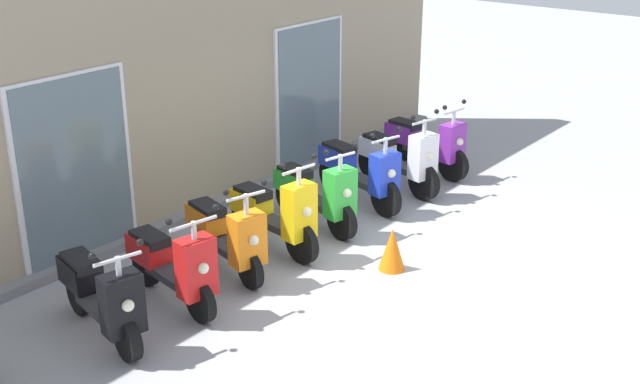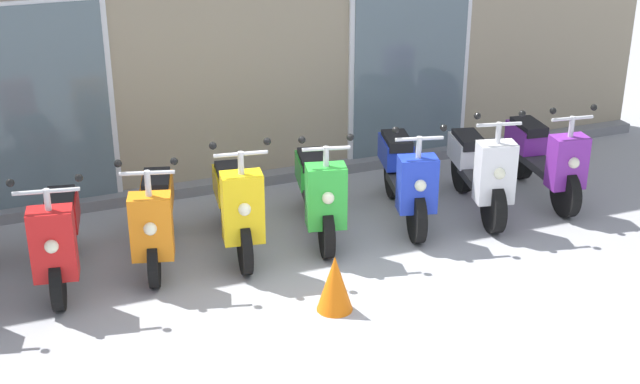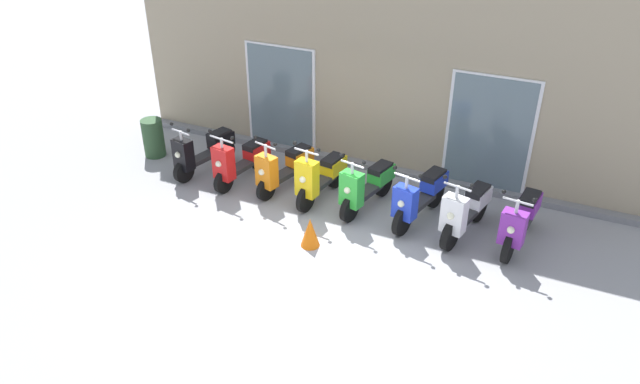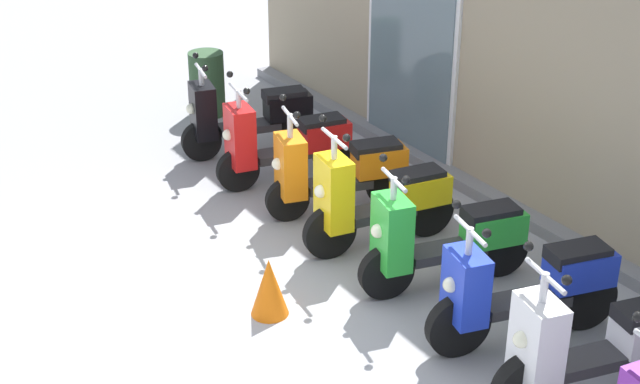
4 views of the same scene
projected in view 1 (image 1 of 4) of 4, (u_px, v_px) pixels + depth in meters
The scene contains 11 objects.
ground_plane at pixel (391, 267), 9.70m from camera, with size 40.00×40.00×0.00m, color #939399.
storefront_facade at pixel (198, 68), 10.81m from camera, with size 10.86×0.50×4.04m.
scooter_black at pixel (101, 295), 8.08m from camera, with size 0.70×1.57×1.20m.
scooter_red at pixel (172, 264), 8.71m from camera, with size 0.66×1.55×1.24m.
scooter_orange at pixel (226, 234), 9.41m from camera, with size 0.72×1.48×1.24m.
scooter_yellow at pixel (275, 213), 9.94m from camera, with size 0.59×1.56×1.32m.
scooter_green at pixel (316, 193), 10.64m from camera, with size 0.67×1.59×1.25m.
scooter_blue at pixel (360, 172), 11.36m from camera, with size 0.71×1.65×1.22m.
scooter_white at pixel (399, 159), 11.89m from camera, with size 0.67×1.60×1.29m.
scooter_purple at pixel (426, 143), 12.58m from camera, with size 0.57×1.63×1.23m.
traffic_cone at pixel (392, 249), 9.55m from camera, with size 0.32×0.32×0.52m, color orange.
Camera 1 is at (-7.34, -4.73, 4.39)m, focal length 45.69 mm.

